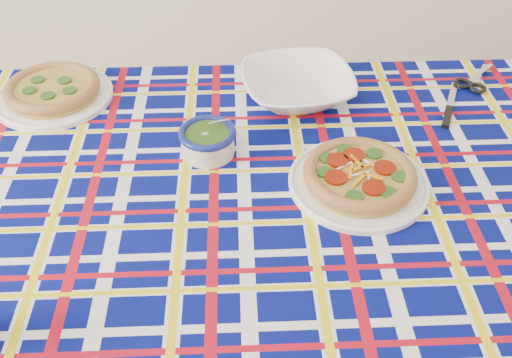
{
  "coord_description": "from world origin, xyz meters",
  "views": [
    {
      "loc": [
        0.55,
        -0.57,
        1.55
      ],
      "look_at": [
        0.55,
        0.33,
        0.76
      ],
      "focal_mm": 40.0,
      "sensor_mm": 36.0,
      "label": 1
    }
  ],
  "objects_px": {
    "dining_table": "(273,208)",
    "serving_bowl": "(297,86)",
    "main_focaccia_plate": "(359,175)",
    "pesto_bowl": "(208,139)"
  },
  "relations": [
    {
      "from": "dining_table",
      "to": "serving_bowl",
      "type": "relative_size",
      "value": 5.71
    },
    {
      "from": "main_focaccia_plate",
      "to": "pesto_bowl",
      "type": "distance_m",
      "value": 0.34
    },
    {
      "from": "dining_table",
      "to": "serving_bowl",
      "type": "bearing_deg",
      "value": 76.2
    },
    {
      "from": "main_focaccia_plate",
      "to": "serving_bowl",
      "type": "height_order",
      "value": "serving_bowl"
    },
    {
      "from": "pesto_bowl",
      "to": "serving_bowl",
      "type": "relative_size",
      "value": 0.46
    },
    {
      "from": "pesto_bowl",
      "to": "main_focaccia_plate",
      "type": "bearing_deg",
      "value": -19.27
    },
    {
      "from": "dining_table",
      "to": "main_focaccia_plate",
      "type": "xyz_separation_m",
      "value": [
        0.18,
        -0.01,
        0.11
      ]
    },
    {
      "from": "main_focaccia_plate",
      "to": "pesto_bowl",
      "type": "relative_size",
      "value": 2.35
    },
    {
      "from": "main_focaccia_plate",
      "to": "serving_bowl",
      "type": "distance_m",
      "value": 0.36
    },
    {
      "from": "pesto_bowl",
      "to": "serving_bowl",
      "type": "bearing_deg",
      "value": 47.0
    }
  ]
}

